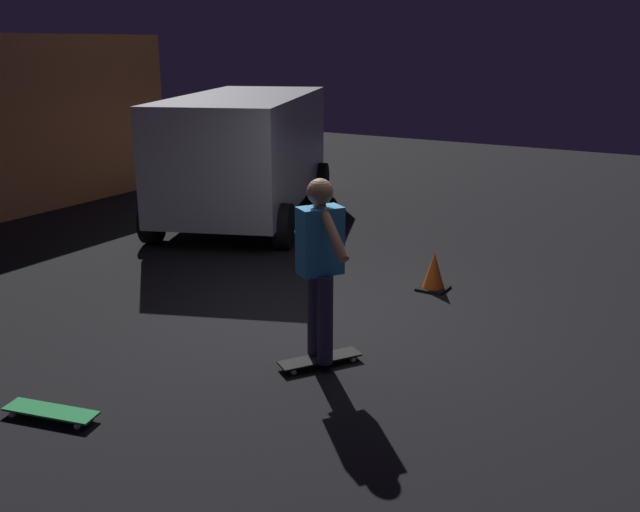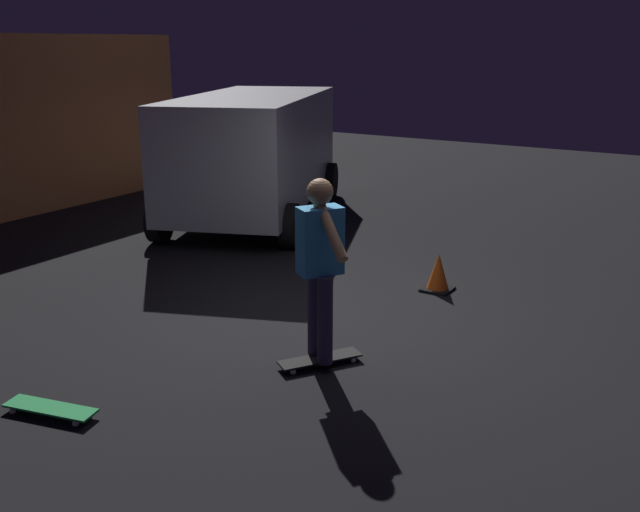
# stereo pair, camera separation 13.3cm
# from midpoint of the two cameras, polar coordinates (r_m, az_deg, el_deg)

# --- Properties ---
(ground_plane) EXTENTS (28.00, 28.00, 0.00)m
(ground_plane) POSITION_cam_midpoint_polar(r_m,az_deg,el_deg) (7.44, 0.64, -5.31)
(ground_plane) COLOR black
(parked_van) EXTENTS (4.98, 3.60, 2.03)m
(parked_van) POSITION_cam_midpoint_polar(r_m,az_deg,el_deg) (11.67, -5.10, 8.79)
(parked_van) COLOR #B2B2B7
(parked_van) RESTS_ON ground_plane
(skateboard_ridden) EXTENTS (0.76, 0.60, 0.07)m
(skateboard_ridden) POSITION_cam_midpoint_polar(r_m,az_deg,el_deg) (6.44, 0.60, -8.48)
(skateboard_ridden) COLOR black
(skateboard_ridden) RESTS_ON ground_plane
(skateboard_spare) EXTENTS (0.38, 0.81, 0.07)m
(skateboard_spare) POSITION_cam_midpoint_polar(r_m,az_deg,el_deg) (6.02, -20.68, -11.65)
(skateboard_spare) COLOR green
(skateboard_spare) RESTS_ON ground_plane
(skater) EXTENTS (0.62, 0.87, 1.67)m
(skater) POSITION_cam_midpoint_polar(r_m,az_deg,el_deg) (6.08, 0.63, -0.12)
(skater) COLOR #382D4C
(skater) RESTS_ON skateboard_ridden
(traffic_cone) EXTENTS (0.34, 0.34, 0.46)m
(traffic_cone) POSITION_cam_midpoint_polar(r_m,az_deg,el_deg) (8.38, 10.14, -1.43)
(traffic_cone) COLOR black
(traffic_cone) RESTS_ON ground_plane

